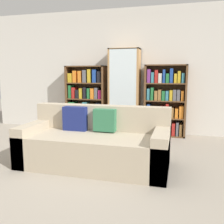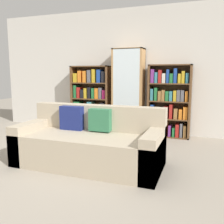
# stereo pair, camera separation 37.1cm
# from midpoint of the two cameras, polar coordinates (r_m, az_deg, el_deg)

# --- Properties ---
(ground_plane) EXTENTS (16.00, 16.00, 0.00)m
(ground_plane) POSITION_cam_midpoint_polar(r_m,az_deg,el_deg) (3.43, -7.00, -13.65)
(ground_plane) COLOR gray
(wall_back) EXTENTS (6.39, 0.06, 2.70)m
(wall_back) POSITION_cam_midpoint_polar(r_m,az_deg,el_deg) (5.64, 5.08, 9.21)
(wall_back) COLOR beige
(wall_back) RESTS_ON ground
(couch) EXTENTS (2.08, 0.90, 0.83)m
(couch) POSITION_cam_midpoint_polar(r_m,az_deg,el_deg) (3.62, -2.25, -7.38)
(couch) COLOR tan
(couch) RESTS_ON ground
(bookshelf_left) EXTENTS (0.90, 0.32, 1.47)m
(bookshelf_left) POSITION_cam_midpoint_polar(r_m,az_deg,el_deg) (5.73, -2.94, 2.75)
(bookshelf_left) COLOR brown
(bookshelf_left) RESTS_ON ground
(display_cabinet) EXTENTS (0.65, 0.36, 1.83)m
(display_cabinet) POSITION_cam_midpoint_polar(r_m,az_deg,el_deg) (5.41, 5.74, 4.60)
(display_cabinet) COLOR #AD7F4C
(display_cabinet) RESTS_ON ground
(bookshelf_right) EXTENTS (0.86, 0.32, 1.49)m
(bookshelf_right) POSITION_cam_midpoint_polar(r_m,az_deg,el_deg) (5.30, 14.89, 2.11)
(bookshelf_right) COLOR brown
(bookshelf_right) RESTS_ON ground
(wine_bottle) EXTENTS (0.08, 0.08, 0.35)m
(wine_bottle) POSITION_cam_midpoint_polar(r_m,az_deg,el_deg) (4.59, 10.36, -6.03)
(wine_bottle) COLOR #192333
(wine_bottle) RESTS_ON ground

